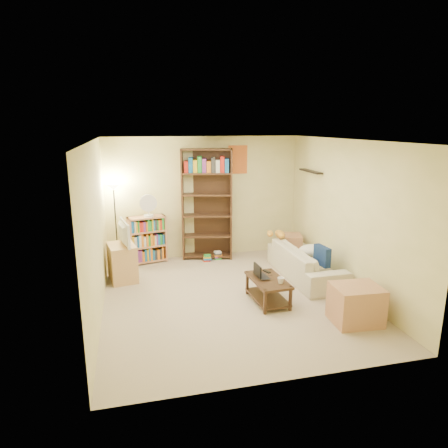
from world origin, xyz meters
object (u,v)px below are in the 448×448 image
(laptop, at_px, (265,276))
(end_cabinet, at_px, (356,304))
(mug, at_px, (281,281))
(tall_bookshelf, at_px, (207,202))
(tabby_cat, at_px, (278,234))
(television, at_px, (120,233))
(floor_lamp, at_px, (114,201))
(side_table, at_px, (289,247))
(sofa, at_px, (306,262))
(tv_stand, at_px, (122,262))
(coffee_table, at_px, (268,287))
(short_bookshelf, at_px, (147,240))
(desk_fan, at_px, (148,205))

(laptop, xyz_separation_m, end_cabinet, (0.99, -1.04, -0.13))
(mug, relative_size, tall_bookshelf, 0.06)
(tabby_cat, relative_size, tall_bookshelf, 0.19)
(end_cabinet, bearing_deg, tabby_cat, 94.84)
(tabby_cat, distance_m, mug, 1.92)
(television, relative_size, floor_lamp, 0.46)
(tabby_cat, xyz_separation_m, side_table, (0.36, 0.24, -0.37))
(tabby_cat, bearing_deg, floor_lamp, 165.93)
(tall_bookshelf, xyz_separation_m, end_cabinet, (1.48, -3.28, -0.93))
(tall_bookshelf, bearing_deg, television, -141.06)
(tabby_cat, relative_size, television, 0.59)
(sofa, xyz_separation_m, tv_stand, (-3.25, 0.64, 0.05))
(coffee_table, distance_m, mug, 0.31)
(tv_stand, relative_size, floor_lamp, 0.41)
(side_table, bearing_deg, floor_lamp, 171.24)
(sofa, xyz_separation_m, laptop, (-1.05, -0.73, 0.12))
(mug, distance_m, television, 2.93)
(tabby_cat, distance_m, tall_bookshelf, 1.59)
(sofa, distance_m, laptop, 1.28)
(floor_lamp, bearing_deg, mug, -46.42)
(television, xyz_separation_m, floor_lamp, (-0.10, 0.87, 0.42))
(tall_bookshelf, distance_m, short_bookshelf, 1.43)
(tall_bookshelf, height_order, end_cabinet, tall_bookshelf)
(sofa, bearing_deg, laptop, 123.94)
(sofa, bearing_deg, desk_fan, 60.59)
(tabby_cat, bearing_deg, mug, -109.67)
(coffee_table, distance_m, floor_lamp, 3.47)
(tv_stand, bearing_deg, television, -10.70)
(laptop, xyz_separation_m, side_table, (1.14, 1.71, -0.13))
(tv_stand, bearing_deg, laptop, -42.54)
(coffee_table, relative_size, tv_stand, 1.35)
(laptop, bearing_deg, coffee_table, -176.06)
(tall_bookshelf, bearing_deg, end_cabinet, -53.65)
(tabby_cat, xyz_separation_m, television, (-2.99, -0.10, 0.24))
(sofa, height_order, mug, sofa)
(tv_stand, distance_m, tall_bookshelf, 2.12)
(tall_bookshelf, bearing_deg, side_table, -6.03)
(coffee_table, bearing_deg, end_cabinet, -46.86)
(floor_lamp, bearing_deg, tall_bookshelf, 0.00)
(sofa, xyz_separation_m, side_table, (0.09, 0.98, -0.02))
(television, relative_size, short_bookshelf, 0.78)
(mug, height_order, end_cabinet, end_cabinet)
(mug, xyz_separation_m, floor_lamp, (-2.45, 2.57, 0.86))
(sofa, height_order, short_bookshelf, short_bookshelf)
(mug, xyz_separation_m, television, (-2.35, 1.70, 0.44))
(desk_fan, xyz_separation_m, floor_lamp, (-0.64, 0.05, 0.11))
(tall_bookshelf, bearing_deg, floor_lamp, -167.93)
(sofa, height_order, laptop, sofa)
(desk_fan, distance_m, side_table, 2.99)
(mug, height_order, tv_stand, tv_stand)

